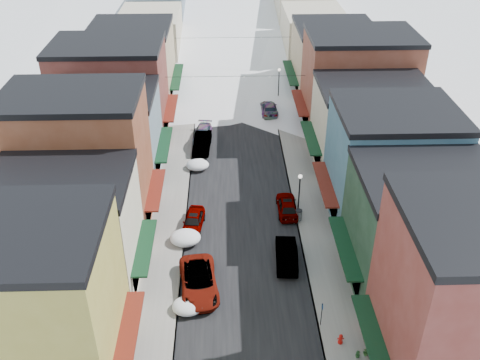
{
  "coord_description": "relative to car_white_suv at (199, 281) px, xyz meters",
  "views": [
    {
      "loc": [
        -1.35,
        -19.41,
        28.96
      ],
      "look_at": [
        0.0,
        23.65,
        2.08
      ],
      "focal_mm": 40.0,
      "sensor_mm": 36.0,
      "label": 1
    }
  ],
  "objects": [
    {
      "name": "car_lane_white",
      "position": [
        4.42,
        62.94,
        -0.06
      ],
      "size": [
        2.75,
        5.63,
        1.54
      ],
      "primitive_type": "imported",
      "rotation": [
        0.0,
        0.0,
        3.11
      ],
      "color": "silver",
      "rests_on": "ground"
    },
    {
      "name": "car_white_suv",
      "position": [
        0.0,
        0.0,
        0.0
      ],
      "size": [
        3.44,
        6.24,
        1.65
      ],
      "primitive_type": "imported",
      "rotation": [
        0.0,
        0.0,
        0.12
      ],
      "color": "silver",
      "rests_on": "ground"
    },
    {
      "name": "road",
      "position": [
        3.54,
        48.87,
        -0.82
      ],
      "size": [
        10.0,
        160.0,
        0.01
      ],
      "primitive_type": "cube",
      "color": "black",
      "rests_on": "ground"
    },
    {
      "name": "distant_blocks",
      "position": [
        3.54,
        71.87,
        3.17
      ],
      "size": [
        34.0,
        55.0,
        8.0
      ],
      "color": "gray",
      "rests_on": "ground"
    },
    {
      "name": "snow_pile_far",
      "position": [
        -0.74,
        18.31,
        -0.35
      ],
      "size": [
        2.38,
        2.67,
        1.01
      ],
      "color": "white",
      "rests_on": "ground"
    },
    {
      "name": "trash_can",
      "position": [
        8.74,
        8.64,
        -0.15
      ],
      "size": [
        0.61,
        0.61,
        1.04
      ],
      "color": "slate",
      "rests_on": "sidewalk_right"
    },
    {
      "name": "bldg_l_grayblue",
      "position": [
        -9.65,
        17.87,
        3.68
      ],
      "size": [
        11.3,
        9.2,
        9.0
      ],
      "color": "gray",
      "rests_on": "ground"
    },
    {
      "name": "car_silver_sedan",
      "position": [
        -0.76,
        7.93,
        -0.1
      ],
      "size": [
        2.23,
        4.43,
        1.45
      ],
      "primitive_type": "imported",
      "rotation": [
        0.0,
        0.0,
        -0.13
      ],
      "color": "gray",
      "rests_on": "ground"
    },
    {
      "name": "curb_right",
      "position": [
        8.59,
        48.87,
        -0.75
      ],
      "size": [
        0.1,
        160.0,
        0.15
      ],
      "primitive_type": "cube",
      "color": "slate",
      "rests_on": "ground"
    },
    {
      "name": "fire_hydrant",
      "position": [
        9.84,
        -5.64,
        -0.32
      ],
      "size": [
        0.45,
        0.34,
        0.77
      ],
      "color": "red",
      "rests_on": "sidewalk_right"
    },
    {
      "name": "bldg_r_tan",
      "position": [
        16.73,
        37.87,
        3.93
      ],
      "size": [
        11.3,
        11.2,
        9.5
      ],
      "color": "tan",
      "rests_on": "ground"
    },
    {
      "name": "bldg_r_brick_far",
      "position": [
        17.73,
        27.87,
        4.93
      ],
      "size": [
        13.3,
        9.2,
        11.5
      ],
      "color": "brown",
      "rests_on": "ground"
    },
    {
      "name": "bldg_l_brick_near",
      "position": [
        -10.15,
        9.37,
        5.43
      ],
      "size": [
        12.3,
        8.2,
        12.5
      ],
      "color": "brown",
      "rests_on": "ground"
    },
    {
      "name": "snow_pile_mid",
      "position": [
        -1.34,
        5.86,
        -0.29
      ],
      "size": [
        2.66,
        2.84,
        1.12
      ],
      "color": "white",
      "rests_on": "ground"
    },
    {
      "name": "car_black_sedan",
      "position": [
        7.84,
        31.75,
        -0.09
      ],
      "size": [
        2.15,
        5.14,
        1.48
      ],
      "primitive_type": "imported",
      "rotation": [
        0.0,
        0.0,
        3.16
      ],
      "color": "black",
      "rests_on": "ground"
    },
    {
      "name": "planter_far",
      "position": [
        10.75,
        -6.89,
        -0.41
      ],
      "size": [
        0.38,
        0.38,
        0.54
      ],
      "primitive_type": "imported",
      "rotation": [
        0.0,
        0.0,
        0.33
      ],
      "color": "#265326",
      "rests_on": "sidewalk_right"
    },
    {
      "name": "planter_near",
      "position": [
        11.34,
        -6.74,
        -0.41
      ],
      "size": [
        0.5,
        0.44,
        0.53
      ],
      "primitive_type": "imported",
      "rotation": [
        0.0,
        0.0,
        -0.04
      ],
      "color": "#3B7434",
      "rests_on": "sidewalk_right"
    },
    {
      "name": "snow_pile_near",
      "position": [
        -0.74,
        -2.1,
        -0.36
      ],
      "size": [
        2.29,
        2.61,
        0.97
      ],
      "color": "white",
      "rests_on": "ground"
    },
    {
      "name": "car_silver_wagon",
      "position": [
        -0.41,
        25.15,
        -0.15
      ],
      "size": [
        2.42,
        4.87,
        1.36
      ],
      "primitive_type": "imported",
      "rotation": [
        0.0,
        0.0,
        -0.11
      ],
      "color": "gray",
      "rests_on": "ground"
    },
    {
      "name": "bldg_l_tan",
      "position": [
        -9.65,
        36.87,
        4.18
      ],
      "size": [
        11.3,
        11.2,
        10.0
      ],
      "color": "tan",
      "rests_on": "ground"
    },
    {
      "name": "parking_sign",
      "position": [
        8.74,
        -3.99,
        0.53
      ],
      "size": [
        0.06,
        0.28,
        2.07
      ],
      "color": "black",
      "rests_on": "sidewalk_right"
    },
    {
      "name": "curb_left",
      "position": [
        -1.51,
        48.87,
        -0.75
      ],
      "size": [
        0.1,
        160.0,
        0.15
      ],
      "primitive_type": "cube",
      "color": "slate",
      "rests_on": "ground"
    },
    {
      "name": "car_lane_silver",
      "position": [
        2.28,
        46.12,
        -0.04
      ],
      "size": [
        2.36,
        4.79,
        1.57
      ],
      "primitive_type": "imported",
      "rotation": [
        0.0,
        0.0,
        0.11
      ],
      "color": "#A6A7AE",
      "rests_on": "ground"
    },
    {
      "name": "bldg_r_blue",
      "position": [
        16.73,
        9.87,
        4.43
      ],
      "size": [
        11.3,
        9.2,
        10.5
      ],
      "color": "#36637A",
      "rests_on": "ground"
    },
    {
      "name": "bldg_l_cream",
      "position": [
        -9.65,
        1.37,
        3.93
      ],
      "size": [
        11.3,
        8.2,
        9.5
      ],
      "color": "beige",
      "rests_on": "ground"
    },
    {
      "name": "streetlamp_near",
      "position": [
        8.74,
        9.22,
        2.12
      ],
      "size": [
        0.37,
        0.37,
        4.44
      ],
      "color": "black",
      "rests_on": "sidewalk_right"
    },
    {
      "name": "car_green_sedan",
      "position": [
        7.04,
        3.04,
        -0.03
      ],
      "size": [
        1.97,
        4.94,
        1.6
      ],
      "primitive_type": "imported",
      "rotation": [
        0.0,
        0.0,
        3.08
      ],
      "color": "black",
      "rests_on": "ground"
    },
    {
      "name": "streetlamp_far",
      "position": [
        9.3,
        35.06,
        2.28
      ],
      "size": [
        0.39,
        0.39,
        4.69
      ],
      "color": "black",
      "rests_on": "sidewalk_right"
    },
    {
      "name": "bldg_l_yellow",
      "position": [
        -9.65,
        -7.13,
        4.93
      ],
      "size": [
        11.3,
        8.7,
        11.5
      ],
      "color": "#AEA040",
      "rests_on": "ground"
    },
    {
      "name": "sidewalk_right",
      "position": [
        10.14,
        48.87,
        -0.75
      ],
      "size": [
        3.2,
        160.0,
        0.15
      ],
      "primitive_type": "cube",
      "color": "gray",
      "rests_on": "ground"
    },
    {
      "name": "sidewalk_left",
      "position": [
        -3.06,
        48.87,
        -0.75
      ],
      "size": [
        3.2,
        160.0,
        0.15
      ],
      "primitive_type": "cube",
      "color": "gray",
      "rests_on": "ground"
    },
    {
      "name": "car_dark_hatch",
      "position": [
        -0.38,
        22.63,
        -0.0
      ],
      "size": [
        2.06,
        5.12,
        1.65
      ],
      "primitive_type": "imported",
      "rotation": [
        0.0,
        0.0,
        -0.06
      ],
      "color": "black",
      "rests_on": "ground"
    },
    {
      "name": "bldg_l_brick_far",
      "position": [
        -10.65,
        26.87,
        4.68
      ],
      "size": [
        13.3,
        9.2,
        11.0
      ],
      "color": "maroon",
      "rests_on": "ground"
    },
    {
      "name": "bldg_r_cream",
      "position": [
        17.23,
        18.87,
        3.68
      ],
      "size": [
        12.3,
        9.2,
        9.0
      ],
      "color": "beige",
      "rests_on": "ground"
    },
    {
      "name": "overhead_cables",
      "position": [
        3.54,
        36.37,
        5.37
      ],
      "size": [
        16.4,
        15.04,
        0.04
      ],
      "color": "black",
      "rests_on": "ground"
    },
    {
      "name": "bldg_r_green",
      "position": [
        16.73,
        0.87,
        3.93
      ],
      "size": [
        11.3,
        9.2,
        9.5
      ],
      "color": "#1A3623",
      "rests_on": "ground"
    },
    {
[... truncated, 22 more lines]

